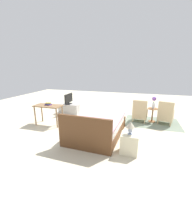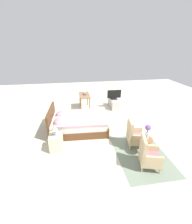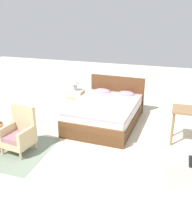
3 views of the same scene
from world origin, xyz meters
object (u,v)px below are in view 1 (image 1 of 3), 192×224
object	(u,v)px
armchair_by_window_left	(166,115)
nightstand	(129,144)
bed	(97,127)
table_lamp	(131,126)
tv_stand	(69,109)
vanity_desk	(48,108)
flower_vase	(154,101)
book_stack	(48,104)
armchair_by_window_right	(140,113)
tv_flatscreen	(69,99)
side_table	(153,113)

from	to	relation	value
armchair_by_window_left	nightstand	size ratio (longest dim) A/B	1.73
bed	table_lamp	world-z (taller)	bed
bed	tv_stand	xyz separation A→B (m)	(1.99, -1.99, -0.07)
bed	vanity_desk	bearing A→B (deg)	-12.39
flower_vase	book_stack	distance (m)	4.13
armchair_by_window_right	table_lamp	distance (m)	2.56
tv_stand	flower_vase	bearing A→B (deg)	179.03
armchair_by_window_left	armchair_by_window_right	distance (m)	0.96
book_stack	tv_stand	bearing A→B (deg)	-93.27
book_stack	armchair_by_window_left	bearing A→B (deg)	-163.19
nightstand	tv_flatscreen	size ratio (longest dim) A/B	0.74
armchair_by_window_left	side_table	bearing A→B (deg)	-16.87
bed	armchair_by_window_right	xyz separation A→B (m)	(-1.30, -1.79, 0.08)
armchair_by_window_right	book_stack	world-z (taller)	armchair_by_window_right
armchair_by_window_right	flower_vase	bearing A→B (deg)	-163.76
nightstand	table_lamp	distance (m)	0.48
armchair_by_window_left	book_stack	xyz separation A→B (m)	(4.33, 1.31, 0.43)
armchair_by_window_left	book_stack	world-z (taller)	armchair_by_window_left
nightstand	table_lamp	world-z (taller)	table_lamp
nightstand	book_stack	bearing A→B (deg)	-20.98
flower_vase	tv_flatscreen	size ratio (longest dim) A/B	0.66
side_table	vanity_desk	bearing A→B (deg)	20.91
armchair_by_window_right	tv_flatscreen	xyz separation A→B (m)	(3.29, -0.21, 0.34)
armchair_by_window_right	flower_vase	size ratio (longest dim) A/B	1.93
bed	vanity_desk	world-z (taller)	bed
tv_stand	vanity_desk	size ratio (longest dim) A/B	0.92
armchair_by_window_left	armchair_by_window_right	xyz separation A→B (m)	(0.96, 0.00, 0.00)
tv_flatscreen	bed	bearing A→B (deg)	134.96
tv_flatscreen	book_stack	world-z (taller)	tv_flatscreen
tv_stand	book_stack	bearing A→B (deg)	86.73
vanity_desk	tv_stand	bearing A→B (deg)	-93.09
flower_vase	book_stack	xyz separation A→B (m)	(3.87, 1.45, -0.05)
armchair_by_window_left	vanity_desk	distance (m)	4.54
tv_flatscreen	vanity_desk	world-z (taller)	tv_flatscreen
bed	book_stack	bearing A→B (deg)	-13.01
armchair_by_window_right	flower_vase	xyz separation A→B (m)	(-0.49, -0.14, 0.48)
flower_vase	nightstand	world-z (taller)	flower_vase
nightstand	side_table	bearing A→B (deg)	-104.57
armchair_by_window_right	nightstand	bearing A→B (deg)	85.46
armchair_by_window_right	tv_stand	distance (m)	3.30
side_table	table_lamp	world-z (taller)	table_lamp
nightstand	tv_stand	size ratio (longest dim) A/B	0.56
tv_flatscreen	tv_stand	bearing A→B (deg)	179.56
tv_stand	armchair_by_window_right	bearing A→B (deg)	176.39
side_table	tv_flatscreen	world-z (taller)	tv_flatscreen
armchair_by_window_left	armchair_by_window_right	size ratio (longest dim) A/B	1.00
flower_vase	side_table	bearing A→B (deg)	26.57
flower_vase	tv_flatscreen	distance (m)	3.78
armchair_by_window_right	flower_vase	distance (m)	0.70
flower_vase	tv_stand	size ratio (longest dim) A/B	0.50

